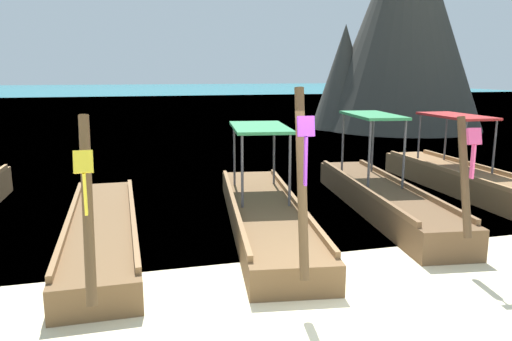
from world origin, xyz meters
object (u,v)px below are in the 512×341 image
longtail_boat_pink_ribbon (382,196)px  longtail_boat_green_ribbon (472,181)px  longtail_boat_yellow_ribbon (102,230)px  longtail_boat_violet_ribbon (265,212)px  karst_rock (400,21)px

longtail_boat_pink_ribbon → longtail_boat_green_ribbon: longtail_boat_green_ribbon is taller
longtail_boat_yellow_ribbon → longtail_boat_violet_ribbon: longtail_boat_violet_ribbon is taller
longtail_boat_violet_ribbon → karst_rock: size_ratio=0.60×
longtail_boat_green_ribbon → karst_rock: size_ratio=0.63×
longtail_boat_yellow_ribbon → longtail_boat_pink_ribbon: 5.78m
longtail_boat_yellow_ribbon → longtail_boat_pink_ribbon: size_ratio=0.99×
longtail_boat_yellow_ribbon → longtail_boat_violet_ribbon: 3.02m
longtail_boat_yellow_ribbon → longtail_boat_violet_ribbon: size_ratio=0.93×
longtail_boat_violet_ribbon → longtail_boat_pink_ribbon: size_ratio=1.06×
longtail_boat_pink_ribbon → longtail_boat_yellow_ribbon: bearing=-174.2°
longtail_boat_green_ribbon → longtail_boat_pink_ribbon: bearing=-165.0°
longtail_boat_yellow_ribbon → longtail_boat_pink_ribbon: longtail_boat_yellow_ribbon is taller
longtail_boat_pink_ribbon → karst_rock: 17.74m
longtail_boat_yellow_ribbon → karst_rock: size_ratio=0.56×
longtail_boat_green_ribbon → karst_rock: karst_rock is taller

